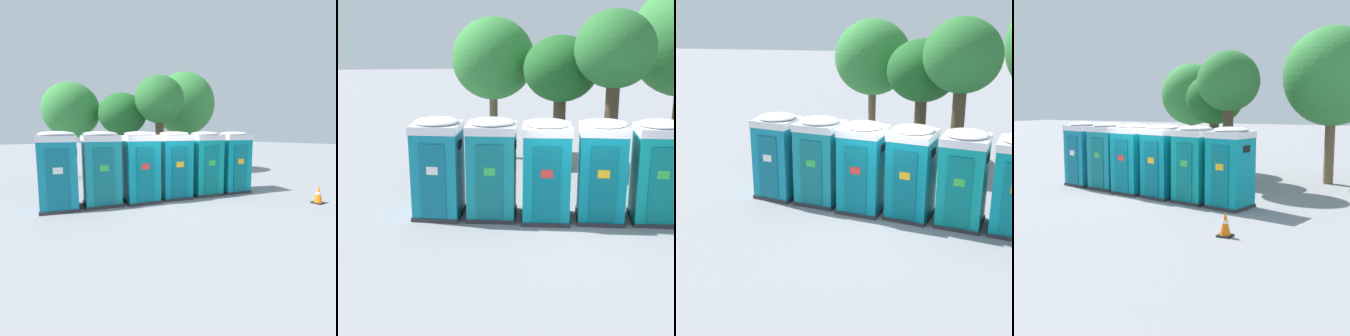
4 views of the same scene
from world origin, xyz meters
TOP-DOWN VIEW (x-y plane):
  - ground_plane at (0.00, 0.00)m, footprint 120.00×120.00m
  - portapotty_0 at (-3.27, 1.01)m, footprint 1.43×1.43m
  - portapotty_1 at (-1.93, 0.77)m, footprint 1.43×1.41m
  - portapotty_2 at (-0.61, 0.41)m, footprint 1.39×1.39m
  - portapotty_3 at (0.74, 0.24)m, footprint 1.41×1.43m
  - portapotty_4 at (2.08, 0.01)m, footprint 1.40×1.41m
  - portapotty_5 at (3.42, -0.25)m, footprint 1.42×1.43m
  - street_tree_0 at (1.97, 3.23)m, footprint 2.42×2.42m
  - street_tree_1 at (5.40, 5.75)m, footprint 3.87×3.87m
  - street_tree_2 at (0.72, 4.83)m, footprint 2.46×2.46m
  - street_tree_3 at (-1.31, 6.90)m, footprint 3.00×3.00m
  - traffic_cone at (4.48, -3.34)m, footprint 0.36×0.36m

SIDE VIEW (x-z plane):
  - ground_plane at x=0.00m, z-range 0.00..0.00m
  - traffic_cone at x=4.48m, z-range -0.01..0.63m
  - portapotty_1 at x=-1.93m, z-range 0.01..2.55m
  - portapotty_2 at x=-0.61m, z-range 0.01..2.55m
  - portapotty_5 at x=3.42m, z-range 0.01..2.55m
  - portapotty_0 at x=-3.27m, z-range 0.01..2.55m
  - portapotty_4 at x=2.08m, z-range 0.01..2.55m
  - portapotty_3 at x=0.74m, z-range 0.01..2.55m
  - street_tree_2 at x=0.72m, z-range 1.11..5.64m
  - street_tree_3 at x=-1.31m, z-range 1.09..6.26m
  - street_tree_0 at x=1.97m, z-range 1.38..6.63m
  - street_tree_1 at x=5.40m, z-range 1.15..7.44m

